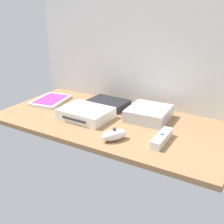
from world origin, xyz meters
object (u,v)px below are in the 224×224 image
network_router (109,104)px  remote_nunchuk (114,135)px  game_case (51,100)px  remote_wand (162,138)px  game_console (86,113)px  mini_computer (149,113)px

network_router → remote_nunchuk: (19.71, -28.22, 0.34)cm
game_case → remote_wand: (63.68, -12.23, 0.75)cm
game_case → remote_nunchuk: (48.17, -19.68, 1.28)cm
network_router → remote_wand: (35.22, -20.77, -0.19)cm
remote_wand → game_console: bearing=171.3°
mini_computer → game_case: size_ratio=0.87×
game_console → network_router: 16.58cm
mini_computer → remote_nunchuk: 24.56cm
mini_computer → remote_wand: 21.31cm
mini_computer → remote_wand: (12.85, -16.97, -1.13)cm
mini_computer → remote_nunchuk: size_ratio=1.67×
mini_computer → remote_wand: mini_computer is taller
mini_computer → network_router: 22.71cm
mini_computer → remote_nunchuk: mini_computer is taller
network_router → remote_nunchuk: 34.42cm
game_console → game_case: size_ratio=1.03×
game_case → remote_nunchuk: remote_nunchuk is taller
game_console → remote_wand: size_ratio=1.43×
network_router → remote_nunchuk: size_ratio=1.71×
game_console → remote_nunchuk: size_ratio=1.98×
game_case → remote_nunchuk: size_ratio=1.93×
game_console → network_router: game_console is taller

